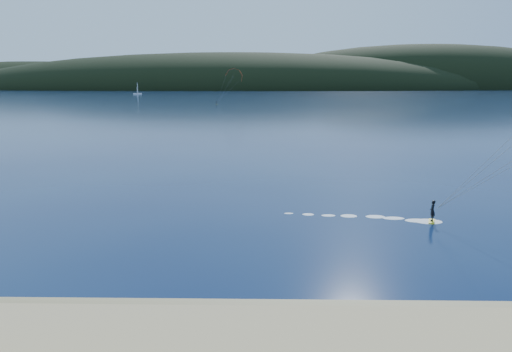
{
  "coord_description": "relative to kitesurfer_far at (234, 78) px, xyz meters",
  "views": [
    {
      "loc": [
        2.12,
        -14.35,
        9.8
      ],
      "look_at": [
        1.66,
        10.0,
        5.0
      ],
      "focal_mm": 33.19,
      "sensor_mm": 36.0,
      "label": 1
    }
  ],
  "objects": [
    {
      "name": "sailboat",
      "position": [
        -98.45,
        207.03,
        -11.41
      ],
      "size": [
        7.66,
        4.81,
        10.67
      ],
      "color": "white",
      "rests_on": "ground"
    },
    {
      "name": "headland",
      "position": [
        12.43,
        546.02,
        -12.19
      ],
      "size": [
        1200.0,
        310.0,
        140.0
      ],
      "color": "black",
      "rests_on": "ground"
    },
    {
      "name": "wet_sand",
      "position": [
        11.8,
        -194.76,
        -12.14
      ],
      "size": [
        220.0,
        2.5,
        0.1
      ],
      "color": "#988558",
      "rests_on": "ground"
    },
    {
      "name": "kitesurfer_far",
      "position": [
        0.0,
        0.0,
        0.0
      ],
      "size": [
        13.14,
        7.93,
        16.21
      ],
      "color": "gold",
      "rests_on": "ground"
    }
  ]
}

